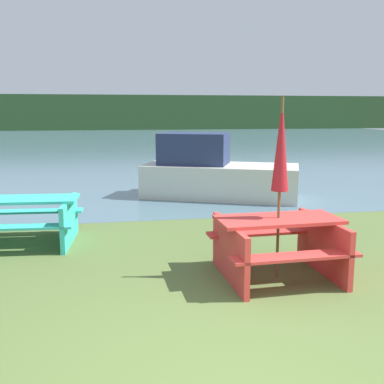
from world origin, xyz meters
name	(u,v)px	position (x,y,z in m)	size (l,w,h in m)	color
water	(125,141)	(0.00, 30.63, 0.00)	(60.00, 50.00, 0.00)	slate
far_treeline	(119,112)	(0.00, 50.63, 2.00)	(80.00, 1.60, 4.00)	#284723
picnic_table_red	(278,242)	(1.18, 2.33, 0.46)	(1.61, 1.44, 0.78)	red
picnic_table_teal	(18,216)	(-2.41, 4.45, 0.46)	(1.98, 1.51, 0.75)	#33B7A8
umbrella_crimson	(281,147)	(1.18, 2.33, 1.68)	(0.21, 0.21, 2.29)	brown
boat	(215,174)	(1.61, 7.88, 0.59)	(4.08, 2.91, 1.59)	beige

